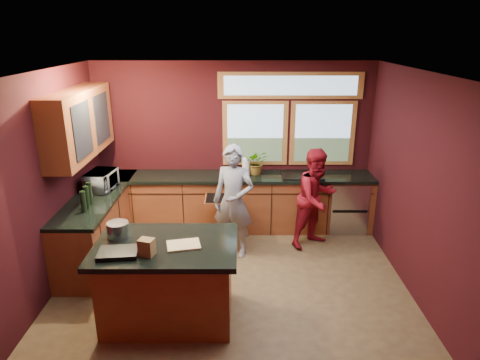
{
  "coord_description": "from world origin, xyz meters",
  "views": [
    {
      "loc": [
        0.1,
        -4.84,
        3.13
      ],
      "look_at": [
        0.1,
        0.4,
        1.3
      ],
      "focal_mm": 32.0,
      "sensor_mm": 36.0,
      "label": 1
    }
  ],
  "objects_px": {
    "person_red": "(316,198)",
    "island": "(168,281)",
    "stock_pot": "(118,230)",
    "person_grey": "(233,202)",
    "cutting_board": "(184,245)"
  },
  "relations": [
    {
      "from": "person_red",
      "to": "island",
      "type": "bearing_deg",
      "value": -172.13
    },
    {
      "from": "stock_pot",
      "to": "person_grey",
      "type": "bearing_deg",
      "value": 46.79
    },
    {
      "from": "person_red",
      "to": "stock_pot",
      "type": "xyz_separation_m",
      "value": [
        -2.5,
        -1.64,
        0.27
      ]
    },
    {
      "from": "cutting_board",
      "to": "stock_pot",
      "type": "relative_size",
      "value": 1.46
    },
    {
      "from": "stock_pot",
      "to": "island",
      "type": "bearing_deg",
      "value": -15.26
    },
    {
      "from": "cutting_board",
      "to": "person_grey",
      "type": "bearing_deg",
      "value": 71.57
    },
    {
      "from": "person_red",
      "to": "cutting_board",
      "type": "bearing_deg",
      "value": -168.25
    },
    {
      "from": "cutting_board",
      "to": "stock_pot",
      "type": "distance_m",
      "value": 0.78
    },
    {
      "from": "island",
      "to": "person_grey",
      "type": "xyz_separation_m",
      "value": [
        0.72,
        1.5,
        0.35
      ]
    },
    {
      "from": "island",
      "to": "person_grey",
      "type": "height_order",
      "value": "person_grey"
    },
    {
      "from": "island",
      "to": "cutting_board",
      "type": "distance_m",
      "value": 0.52
    },
    {
      "from": "island",
      "to": "stock_pot",
      "type": "height_order",
      "value": "stock_pot"
    },
    {
      "from": "island",
      "to": "cutting_board",
      "type": "relative_size",
      "value": 4.43
    },
    {
      "from": "island",
      "to": "person_red",
      "type": "xyz_separation_m",
      "value": [
        1.95,
        1.79,
        0.29
      ]
    },
    {
      "from": "stock_pot",
      "to": "person_red",
      "type": "bearing_deg",
      "value": 33.22
    }
  ]
}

